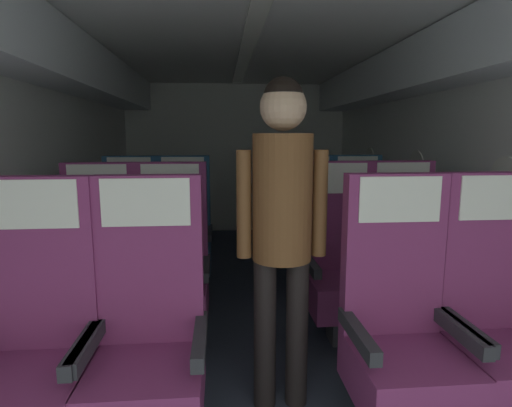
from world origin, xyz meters
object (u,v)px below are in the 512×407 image
Objects in this scene: seat_b_right_aisle at (403,264)px; seat_b_right_window at (341,267)px; seat_c_left_window at (130,238)px; seat_c_left_aisle at (184,236)px; seat_a_right_window at (401,334)px; seat_b_left_window at (99,274)px; seat_c_right_window at (310,234)px; flight_attendant at (282,212)px; seat_b_left_aisle at (172,272)px; seat_c_right_aisle at (358,233)px; seat_a_left_window at (34,350)px; seat_a_right_aisle at (499,329)px; seat_a_left_aisle at (148,343)px.

seat_b_right_aisle and seat_b_right_window have the same top height.
seat_c_left_window is 1.00× the size of seat_c_left_aisle.
seat_a_right_window and seat_b_right_aisle have the same top height.
seat_b_left_window is at bearing -115.52° from seat_c_left_aisle.
seat_c_right_window is 1.77m from flight_attendant.
flight_attendant is at bearing -32.52° from seat_b_left_window.
seat_c_right_window is at bearing 40.81° from seat_b_left_aisle.
seat_b_left_window is at bearing -179.44° from seat_b_right_aisle.
seat_c_left_window is (-0.00, 0.94, 0.00)m from seat_b_left_window.
seat_c_right_aisle is 0.73× the size of flight_attendant.
seat_b_left_aisle is at bearing -139.19° from seat_c_right_window.
seat_b_left_aisle is at bearing -89.79° from seat_c_left_aisle.
seat_a_left_window is at bearing -103.10° from seat_c_left_aisle.
seat_c_right_aisle is (1.55, 0.00, 0.00)m from seat_c_left_aisle.
seat_a_right_window and seat_b_left_window have the same top height.
seat_b_right_aisle is at bearing 25.79° from seat_a_left_window.
seat_b_left_window is 1.00× the size of seat_c_right_aisle.
seat_b_left_aisle is (0.44, 0.94, 0.00)m from seat_a_left_window.
seat_a_right_window is at bearing -103.48° from seat_c_right_aisle.
seat_a_right_window is 2.44m from seat_c_left_window.
flight_attendant is (-0.50, -1.62, 0.50)m from seat_c_right_window.
seat_a_right_aisle is 0.73× the size of flight_attendant.
seat_a_left_window is at bearing -129.30° from seat_c_right_window.
seat_c_right_window is (-0.45, 1.88, 0.00)m from seat_a_right_aisle.
seat_b_left_aisle and seat_c_left_aisle have the same top height.
seat_b_left_window and seat_b_right_aisle have the same top height.
flight_attendant reaches higher than seat_b_right_aisle.
seat_c_left_aisle is at bearing -179.68° from seat_c_right_window.
seat_a_right_aisle and seat_c_left_aisle have the same top height.
seat_a_left_aisle is at bearing -120.29° from seat_c_right_window.
seat_a_left_aisle is 1.00× the size of seat_a_right_window.
seat_a_left_aisle and seat_a_right_aisle have the same top height.
seat_c_left_window and seat_c_left_aisle have the same top height.
seat_b_right_window is 1.45m from seat_c_left_aisle.
seat_c_right_aisle is at bearing 25.24° from seat_b_left_window.
seat_b_right_window is at bearing 57.61° from flight_attendant.
seat_c_left_window is at bearing 179.90° from seat_c_left_aisle.
seat_a_left_window and seat_c_right_window have the same top height.
seat_b_right_aisle is at bearing -24.75° from seat_c_left_window.
seat_c_left_window is (-0.47, 1.87, 0.00)m from seat_a_left_aisle.
seat_a_left_window and seat_b_right_aisle have the same top height.
seat_b_right_aisle and seat_c_right_window have the same top height.
seat_a_left_aisle is (0.45, 0.01, 0.00)m from seat_a_left_window.
seat_b_right_aisle is (-0.01, 0.95, 0.00)m from seat_a_right_aisle.
seat_b_right_window and seat_c_right_aisle have the same top height.
flight_attendant reaches higher than seat_b_right_window.
seat_a_right_aisle and seat_b_left_window have the same top height.
seat_c_right_aisle is at bearing 90.37° from seat_a_right_aisle.
seat_c_left_aisle is (-1.11, 0.94, 0.00)m from seat_b_right_window.
seat_b_right_window is at bearing -0.07° from seat_b_left_window.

